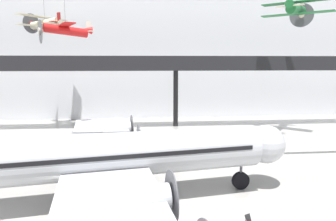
# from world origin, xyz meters

# --- Properties ---
(hangar_back_wall) EXTENTS (140.00, 3.00, 24.84)m
(hangar_back_wall) POSITION_xyz_m (0.00, 35.51, 12.42)
(hangar_back_wall) COLOR silver
(hangar_back_wall) RESTS_ON ground
(mezzanine_walkway) EXTENTS (110.00, 3.20, 10.22)m
(mezzanine_walkway) POSITION_xyz_m (0.00, 26.41, 8.55)
(mezzanine_walkway) COLOR black
(mezzanine_walkway) RESTS_ON ground
(airliner_silver_main) EXTENTS (28.58, 32.71, 8.96)m
(airliner_silver_main) POSITION_xyz_m (-8.31, 3.13, 3.27)
(airliner_silver_main) COLOR #B7BABF
(airliner_silver_main) RESTS_ON ground
(suspended_plane_red_highwing) EXTENTS (5.98, 6.80, 8.52)m
(suspended_plane_red_highwing) POSITION_xyz_m (-13.13, 18.56, 12.85)
(suspended_plane_red_highwing) COLOR red
(suspended_plane_cream_biplane) EXTENTS (6.44, 7.00, 6.52)m
(suspended_plane_cream_biplane) POSITION_xyz_m (-18.01, 27.63, 14.62)
(suspended_plane_cream_biplane) COLOR beige
(suspended_plane_green_biplane) EXTENTS (7.28, 7.03, 6.03)m
(suspended_plane_green_biplane) POSITION_xyz_m (13.84, 20.26, 15.71)
(suspended_plane_green_biplane) COLOR #1E6B33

